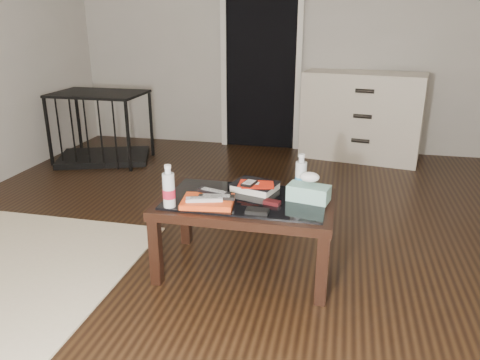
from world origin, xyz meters
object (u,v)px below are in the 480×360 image
object	(u,v)px
coffee_table	(246,208)
pet_crate	(103,139)
water_bottle_left	(169,186)
water_bottle_right	(301,174)
dresser	(362,116)
textbook	(255,186)
tissue_box	(309,193)

from	to	relation	value
coffee_table	pet_crate	distance (m)	2.68
pet_crate	coffee_table	bearing A→B (deg)	-63.75
water_bottle_left	water_bottle_right	xyz separation A→B (m)	(0.68, 0.36, 0.00)
dresser	textbook	xyz separation A→B (m)	(-0.67, -2.42, 0.03)
pet_crate	water_bottle_right	distance (m)	2.82
textbook	water_bottle_left	distance (m)	0.55
coffee_table	water_bottle_left	bearing A→B (deg)	-151.12
water_bottle_right	textbook	bearing A→B (deg)	-177.20
coffee_table	dresser	xyz separation A→B (m)	(0.70, 2.56, 0.05)
water_bottle_right	tissue_box	bearing A→B (deg)	-62.43
pet_crate	textbook	world-z (taller)	pet_crate
coffee_table	pet_crate	bearing A→B (deg)	135.74
coffee_table	water_bottle_right	world-z (taller)	water_bottle_right
textbook	coffee_table	bearing A→B (deg)	-85.00
water_bottle_left	water_bottle_right	bearing A→B (deg)	28.18
dresser	water_bottle_left	size ratio (longest dim) A/B	5.33
coffee_table	water_bottle_right	size ratio (longest dim) A/B	4.20
water_bottle_left	dresser	bearing A→B (deg)	68.70
dresser	tissue_box	xyz separation A→B (m)	(-0.35, -2.52, 0.06)
water_bottle_right	tissue_box	distance (m)	0.14
coffee_table	water_bottle_right	xyz separation A→B (m)	(0.29, 0.15, 0.18)
textbook	tissue_box	bearing A→B (deg)	-0.42
dresser	pet_crate	bearing A→B (deg)	-155.12
tissue_box	water_bottle_left	bearing A→B (deg)	-148.78
textbook	water_bottle_right	size ratio (longest dim) A/B	1.05
water_bottle_left	tissue_box	world-z (taller)	water_bottle_left
dresser	tissue_box	distance (m)	2.54
water_bottle_right	tissue_box	world-z (taller)	water_bottle_right
water_bottle_left	tissue_box	distance (m)	0.78
dresser	pet_crate	world-z (taller)	dresser
pet_crate	textbook	xyz separation A→B (m)	(1.95, -1.73, 0.25)
pet_crate	textbook	distance (m)	2.62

